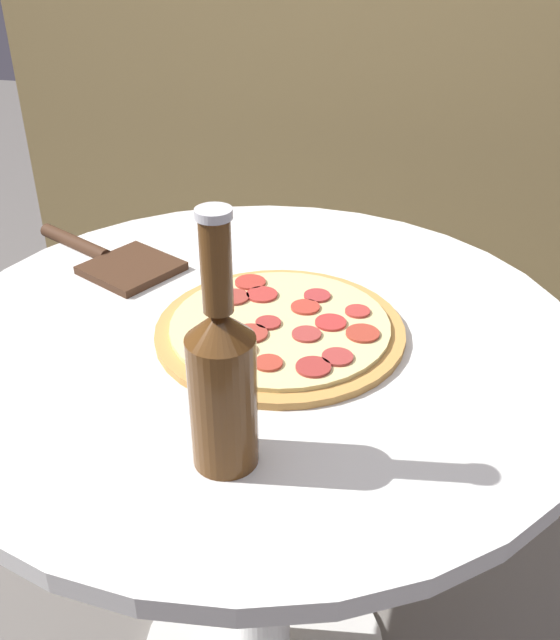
# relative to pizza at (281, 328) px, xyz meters

# --- Properties ---
(table) EXTENTS (0.84, 0.84, 0.69)m
(table) POSITION_rel_pizza_xyz_m (-0.03, 0.01, -0.18)
(table) COLOR silver
(table) RESTS_ON ground_plane
(fence_panel) EXTENTS (1.72, 0.04, 1.77)m
(fence_panel) POSITION_rel_pizza_xyz_m (-0.03, 0.94, 0.18)
(fence_panel) COLOR tan
(fence_panel) RESTS_ON ground_plane
(pizza) EXTENTS (0.32, 0.32, 0.02)m
(pizza) POSITION_rel_pizza_xyz_m (0.00, 0.00, 0.00)
(pizza) COLOR #C68E47
(pizza) RESTS_ON table
(beer_bottle) EXTENTS (0.07, 0.07, 0.27)m
(beer_bottle) POSITION_rel_pizza_xyz_m (-0.00, -0.24, 0.09)
(beer_bottle) COLOR #563314
(beer_bottle) RESTS_ON table
(pizza_paddle) EXTENTS (0.28, 0.19, 0.02)m
(pizza_paddle) POSITION_rel_pizza_xyz_m (-0.29, 0.14, -0.00)
(pizza_paddle) COLOR #422819
(pizza_paddle) RESTS_ON table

